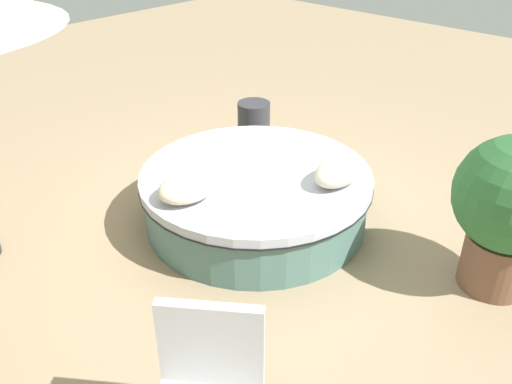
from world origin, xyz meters
TOP-DOWN VIEW (x-y plane):
  - ground_plane at (0.00, 0.00)m, footprint 16.00×16.00m
  - round_bed at (0.00, 0.00)m, footprint 2.01×2.01m
  - throw_pillow_0 at (-0.67, 0.11)m, footprint 0.52×0.39m
  - throw_pillow_1 at (0.35, -0.62)m, footprint 0.56×0.32m
  - planter at (0.58, -1.90)m, footprint 0.84×0.84m
  - side_table at (1.17, 1.12)m, footprint 0.37×0.37m

SIDE VIEW (x-z plane):
  - ground_plane at x=0.00m, z-range 0.00..0.00m
  - side_table at x=1.17m, z-range 0.00..0.50m
  - round_bed at x=0.00m, z-range 0.01..0.50m
  - throw_pillow_0 at x=-0.67m, z-range 0.49..0.69m
  - throw_pillow_1 at x=0.35m, z-range 0.49..0.71m
  - planter at x=0.58m, z-range 0.10..1.31m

